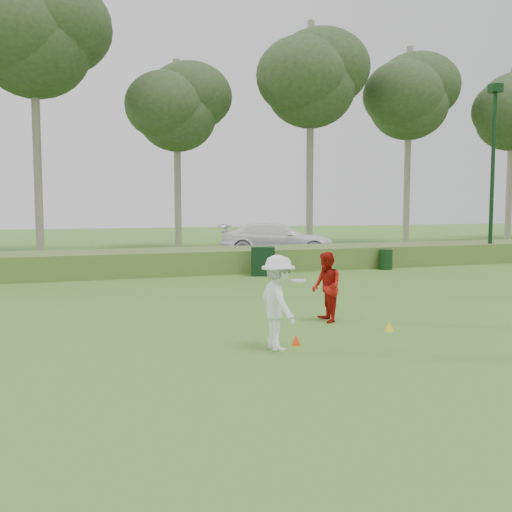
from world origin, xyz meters
name	(u,v)px	position (x,y,z in m)	size (l,w,h in m)	color
ground	(320,335)	(0.00, 0.00, 0.00)	(120.00, 120.00, 0.00)	#417727
reed_strip	(191,261)	(0.00, 12.00, 0.45)	(80.00, 3.00, 0.90)	#4D6E2C
park_road	(169,260)	(0.00, 17.00, 0.03)	(80.00, 6.00, 0.06)	#2D2D2D
lamp_post	(494,142)	(14.00, 11.00, 5.59)	(0.70, 0.70, 8.18)	black
tree_3	(33,38)	(-6.00, 23.00, 11.60)	(7.80, 7.80, 15.50)	gray
tree_4	(177,108)	(2.00, 24.50, 8.59)	(6.24, 6.24, 11.50)	gray
tree_5	(311,79)	(10.00, 22.50, 10.47)	(7.28, 7.28, 14.00)	gray
tree_6	(409,97)	(18.00, 23.80, 10.10)	(7.02, 7.02, 13.50)	gray
tree_7	(512,113)	(26.00, 22.80, 9.34)	(6.50, 6.50, 12.50)	gray
player_white	(278,303)	(-1.25, -0.83, 0.88)	(0.89, 1.17, 1.75)	white
player_red	(326,287)	(0.72, 1.17, 0.80)	(0.78, 0.61, 1.61)	#AE130E
cone_orange	(296,340)	(-0.81, -0.66, 0.10)	(0.18, 0.18, 0.20)	#F13A0C
cone_yellow	(389,326)	(1.54, -0.17, 0.11)	(0.19, 0.19, 0.21)	yellow
utility_cabinet	(263,261)	(2.30, 9.83, 0.55)	(0.88, 0.55, 1.10)	black
trash_bin	(386,259)	(7.87, 10.15, 0.42)	(0.56, 0.56, 0.85)	black
car_right	(278,240)	(5.65, 16.86, 0.92)	(2.41, 5.94, 1.72)	white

